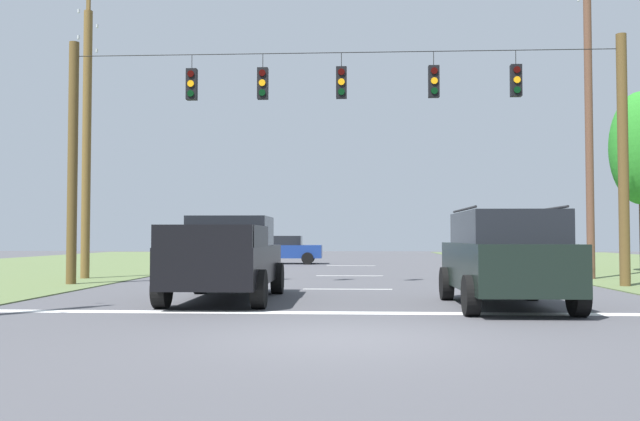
# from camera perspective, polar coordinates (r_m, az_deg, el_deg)

# --- Properties ---
(ground_plane) EXTENTS (120.00, 120.00, 0.00)m
(ground_plane) POSITION_cam_1_polar(r_m,az_deg,el_deg) (10.09, 1.65, -10.54)
(ground_plane) COLOR #47474C
(stop_bar_stripe) EXTENTS (13.91, 0.45, 0.01)m
(stop_bar_stripe) POSITION_cam_1_polar(r_m,az_deg,el_deg) (13.30, 1.98, -8.50)
(stop_bar_stripe) COLOR white
(stop_bar_stripe) RESTS_ON ground
(lane_dash_0) EXTENTS (2.50, 0.15, 0.01)m
(lane_dash_0) POSITION_cam_1_polar(r_m,az_deg,el_deg) (19.28, 2.29, -6.54)
(lane_dash_0) COLOR white
(lane_dash_0) RESTS_ON ground
(lane_dash_1) EXTENTS (2.50, 0.15, 0.01)m
(lane_dash_1) POSITION_cam_1_polar(r_m,az_deg,el_deg) (25.89, 2.47, -5.44)
(lane_dash_1) COLOR white
(lane_dash_1) RESTS_ON ground
(lane_dash_2) EXTENTS (2.50, 0.15, 0.01)m
(lane_dash_2) POSITION_cam_1_polar(r_m,az_deg,el_deg) (35.02, 2.60, -4.59)
(lane_dash_2) COLOR white
(lane_dash_2) RESTS_ON ground
(overhead_signal_span) EXTENTS (16.83, 0.31, 7.47)m
(overhead_signal_span) POSITION_cam_1_polar(r_m,az_deg,el_deg) (20.69, 1.96, 5.63)
(overhead_signal_span) COLOR brown
(overhead_signal_span) RESTS_ON ground
(pickup_truck) EXTENTS (2.33, 5.42, 1.95)m
(pickup_truck) POSITION_cam_1_polar(r_m,az_deg,el_deg) (16.10, -7.75, -3.95)
(pickup_truck) COLOR black
(pickup_truck) RESTS_ON ground
(suv_black) EXTENTS (2.23, 4.81, 2.05)m
(suv_black) POSITION_cam_1_polar(r_m,az_deg,el_deg) (14.74, 15.11, -3.69)
(suv_black) COLOR black
(suv_black) RESTS_ON ground
(distant_car_crossing_white) EXTENTS (2.27, 4.42, 1.52)m
(distant_car_crossing_white) POSITION_cam_1_polar(r_m,az_deg,el_deg) (35.26, 14.28, -3.24)
(distant_car_crossing_white) COLOR silver
(distant_car_crossing_white) RESTS_ON ground
(distant_car_oncoming) EXTENTS (4.33, 2.09, 1.52)m
(distant_car_oncoming) POSITION_cam_1_polar(r_m,az_deg,el_deg) (37.39, -3.15, -3.24)
(distant_car_oncoming) COLOR navy
(distant_car_oncoming) RESTS_ON ground
(utility_pole_mid_right) EXTENTS (0.27, 1.91, 11.06)m
(utility_pole_mid_right) POSITION_cam_1_polar(r_m,az_deg,el_deg) (25.58, 21.46, 6.74)
(utility_pole_mid_right) COLOR brown
(utility_pole_mid_right) RESTS_ON ground
(utility_pole_near_left) EXTENTS (0.30, 1.75, 10.05)m
(utility_pole_near_left) POSITION_cam_1_polar(r_m,az_deg,el_deg) (25.40, -18.83, 5.85)
(utility_pole_near_left) COLOR brown
(utility_pole_near_left) RESTS_ON ground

